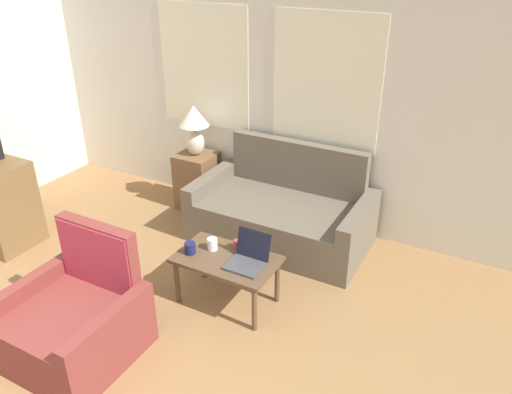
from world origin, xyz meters
TOP-DOWN VIEW (x-y plane):
  - wall_back at (-0.00, 3.78)m, footprint 6.60×0.06m
  - couch at (0.42, 3.31)m, footprint 1.76×0.93m
  - armchair at (-0.23, 1.14)m, footprint 0.90×0.84m
  - side_table at (-0.75, 3.48)m, footprint 0.41×0.41m
  - table_lamp at (-0.75, 3.48)m, footprint 0.33×0.33m
  - coffee_table at (0.45, 2.14)m, footprint 0.84×0.50m
  - laptop at (0.65, 2.15)m, footprint 0.29×0.30m
  - cup_navy at (0.15, 2.06)m, footprint 0.09×0.09m
  - cup_yellow at (0.46, 2.31)m, footprint 0.07×0.07m
  - cup_white at (0.28, 2.19)m, footprint 0.09×0.09m

SIDE VIEW (x-z plane):
  - armchair at x=-0.23m, z-range -0.20..0.73m
  - couch at x=0.42m, z-range -0.20..0.74m
  - side_table at x=-0.75m, z-range 0.00..0.64m
  - coffee_table at x=0.45m, z-range 0.16..0.60m
  - cup_yellow at x=0.46m, z-range 0.44..0.51m
  - cup_navy at x=0.15m, z-range 0.44..0.54m
  - cup_white at x=0.28m, z-range 0.44..0.54m
  - laptop at x=0.65m, z-range 0.37..0.62m
  - table_lamp at x=-0.75m, z-range 0.71..1.27m
  - wall_back at x=0.00m, z-range 0.01..2.61m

